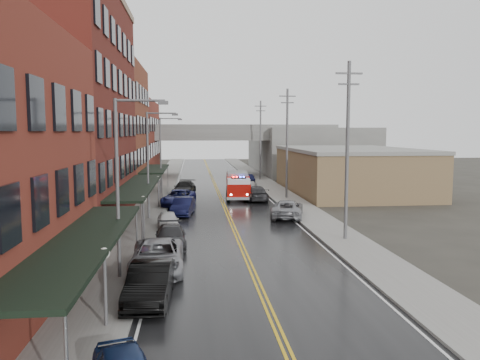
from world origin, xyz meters
TOP-DOWN VIEW (x-y plane):
  - ground at (0.00, 0.00)m, footprint 220.00×220.00m
  - road at (0.00, 30.00)m, footprint 11.00×160.00m
  - sidewalk_left at (-7.30, 30.00)m, footprint 3.00×160.00m
  - sidewalk_right at (7.30, 30.00)m, footprint 3.00×160.00m
  - curb_left at (-5.65, 30.00)m, footprint 0.30×160.00m
  - curb_right at (5.65, 30.00)m, footprint 0.30×160.00m
  - brick_building_b at (-13.30, 23.00)m, footprint 9.00×20.00m
  - brick_building_c at (-13.30, 40.50)m, footprint 9.00×15.00m
  - brick_building_far at (-13.30, 58.00)m, footprint 9.00×20.00m
  - tan_building at (16.00, 40.00)m, footprint 14.00×22.00m
  - right_far_block at (18.00, 70.00)m, footprint 18.00×30.00m
  - awning_0 at (-7.49, 4.00)m, footprint 2.60×16.00m
  - awning_1 at (-7.49, 23.00)m, footprint 2.60×18.00m
  - awning_2 at (-7.49, 40.50)m, footprint 2.60×13.00m
  - globe_lamp_0 at (-6.40, 2.00)m, footprint 0.44×0.44m
  - globe_lamp_1 at (-6.40, 16.00)m, footprint 0.44×0.44m
  - globe_lamp_2 at (-6.40, 30.00)m, footprint 0.44×0.44m
  - street_lamp_0 at (-6.55, 8.00)m, footprint 2.64×0.22m
  - street_lamp_1 at (-6.55, 24.00)m, footprint 2.64×0.22m
  - street_lamp_2 at (-6.55, 40.00)m, footprint 2.64×0.22m
  - utility_pole_0 at (7.20, 15.00)m, footprint 1.80×0.24m
  - utility_pole_1 at (7.20, 35.00)m, footprint 1.80×0.24m
  - utility_pole_2 at (7.20, 55.00)m, footprint 1.80×0.24m
  - overpass at (0.00, 62.00)m, footprint 40.00×10.00m
  - fire_truck at (1.87, 35.93)m, footprint 3.51×7.94m
  - parked_car_left_1 at (-5.00, 4.70)m, footprint 1.99×5.13m
  - parked_car_left_2 at (-5.00, 9.07)m, footprint 2.85×5.95m
  - parked_car_left_3 at (-4.55, 14.40)m, footprint 2.18×4.83m
  - parked_car_left_4 at (-5.00, 19.98)m, footprint 1.94×4.06m
  - parked_car_left_5 at (-3.97, 25.96)m, footprint 2.25×4.86m
  - parked_car_left_6 at (-4.52, 31.38)m, footprint 3.74×6.14m
  - parked_car_left_7 at (-4.07, 39.20)m, footprint 3.00×5.81m
  - parked_car_right_0 at (5.00, 23.80)m, footprint 3.86×6.01m
  - parked_car_right_1 at (3.60, 33.98)m, footprint 2.42×5.54m
  - parked_car_right_2 at (4.08, 42.21)m, footprint 2.27×4.18m
  - parked_car_right_3 at (4.07, 47.80)m, footprint 2.19×5.08m

SIDE VIEW (x-z plane):
  - ground at x=0.00m, z-range 0.00..0.00m
  - road at x=0.00m, z-range 0.00..0.02m
  - sidewalk_left at x=-7.30m, z-range 0.00..0.15m
  - sidewalk_right at x=7.30m, z-range 0.00..0.15m
  - curb_left at x=-5.65m, z-range 0.00..0.15m
  - curb_right at x=5.65m, z-range 0.00..0.15m
  - parked_car_left_4 at x=-5.00m, z-range 0.00..1.34m
  - parked_car_right_2 at x=4.08m, z-range 0.00..1.35m
  - parked_car_left_3 at x=-4.55m, z-range 0.00..1.37m
  - parked_car_right_0 at x=5.00m, z-range 0.00..1.54m
  - parked_car_left_5 at x=-3.97m, z-range 0.00..1.54m
  - parked_car_right_1 at x=3.60m, z-range 0.00..1.58m
  - parked_car_left_6 at x=-4.52m, z-range 0.00..1.59m
  - parked_car_left_7 at x=-4.07m, z-range 0.00..1.61m
  - parked_car_right_3 at x=4.07m, z-range 0.00..1.63m
  - parked_car_left_2 at x=-5.00m, z-range 0.00..1.64m
  - parked_car_left_1 at x=-5.00m, z-range 0.00..1.67m
  - fire_truck at x=1.87m, z-range 0.12..2.97m
  - globe_lamp_0 at x=-6.40m, z-range 0.75..3.87m
  - globe_lamp_1 at x=-6.40m, z-range 0.75..3.87m
  - globe_lamp_2 at x=-6.40m, z-range 0.75..3.87m
  - tan_building at x=16.00m, z-range 0.00..5.00m
  - awning_2 at x=-7.49m, z-range 1.44..4.53m
  - awning_0 at x=-7.49m, z-range 1.44..4.53m
  - awning_1 at x=-7.49m, z-range 1.44..4.53m
  - right_far_block at x=18.00m, z-range 0.00..8.00m
  - street_lamp_0 at x=-6.55m, z-range 0.69..9.69m
  - street_lamp_1 at x=-6.55m, z-range 0.69..9.69m
  - street_lamp_2 at x=-6.55m, z-range 0.69..9.69m
  - overpass at x=0.00m, z-range 2.24..9.74m
  - brick_building_far at x=-13.30m, z-range 0.00..12.00m
  - utility_pole_0 at x=7.20m, z-range 0.31..12.31m
  - utility_pole_1 at x=7.20m, z-range 0.31..12.31m
  - utility_pole_2 at x=7.20m, z-range 0.31..12.31m
  - brick_building_c at x=-13.30m, z-range 0.00..15.00m
  - brick_building_b at x=-13.30m, z-range 0.00..18.00m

